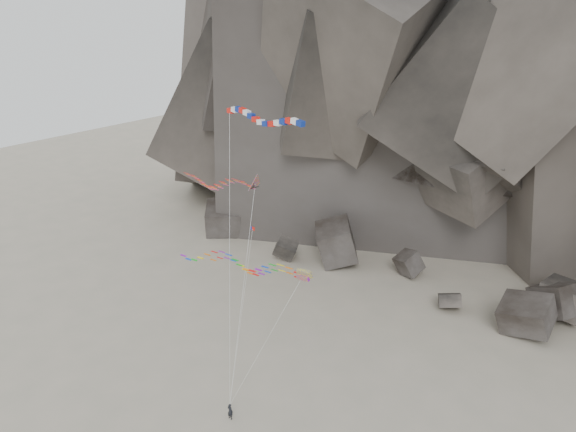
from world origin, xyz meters
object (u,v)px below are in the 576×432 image
Objects in this scene: delta_kite at (215,181)px; banner_kite at (262,120)px; kite_flyer at (230,410)px; pennant_kite at (248,260)px; parafoil_kite at (235,261)px.

delta_kite is 11.67m from banner_kite.
kite_flyer is 0.07× the size of banner_kite.
banner_kite is (8.31, -2.79, 7.70)m from delta_kite.
kite_flyer is 15.07m from pennant_kite.
pennant_kite is (5.23, -1.37, -7.05)m from delta_kite.
kite_flyer is at bearing -45.83° from delta_kite.
pennant_kite is at bearing -15.15° from delta_kite.
delta_kite is 9.78m from parafoil_kite.
banner_kite reaches higher than parafoil_kite.
pennant_kite is (-1.81, 5.75, 13.81)m from kite_flyer.
delta_kite is at bearing 174.68° from pennant_kite.
kite_flyer is 0.13× the size of parafoil_kite.
kite_flyer is at bearing -91.59° from banner_kite.
delta_kite is 1.38× the size of parafoil_kite.
delta_kite is 0.77× the size of banner_kite.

